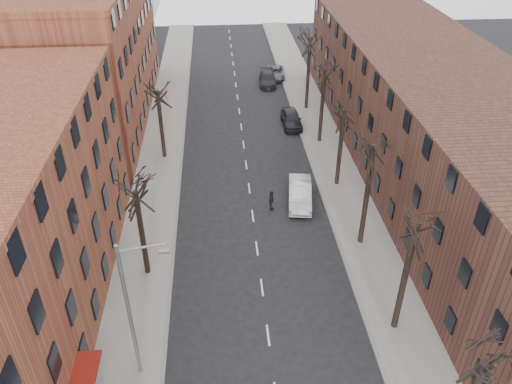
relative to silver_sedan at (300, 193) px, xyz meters
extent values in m
cube|color=gray|center=(-11.99, 9.40, -0.77)|extent=(4.00, 90.00, 0.15)
cube|color=gray|center=(4.01, 9.40, -0.77)|extent=(4.00, 90.00, 0.15)
cube|color=brown|center=(-19.99, 18.40, 6.15)|extent=(12.00, 28.00, 14.00)
cube|color=#4E3024|center=(12.01, 4.40, 4.15)|extent=(12.00, 50.00, 10.00)
cylinder|color=slate|center=(-11.19, -15.60, 3.65)|extent=(0.20, 0.20, 9.00)
cylinder|color=slate|center=(-10.09, -15.60, 7.95)|extent=(2.39, 0.12, 0.46)
cube|color=slate|center=(-9.09, -15.60, 7.65)|extent=(0.50, 0.22, 0.14)
imported|color=silver|center=(0.00, 0.00, 0.00)|extent=(2.47, 5.35, 1.70)
imported|color=black|center=(1.31, 14.24, -0.04)|extent=(1.97, 4.78, 1.62)
imported|color=black|center=(-0.01, 26.19, -0.13)|extent=(2.24, 5.02, 1.43)
imported|color=#55585C|center=(1.31, 28.52, -0.20)|extent=(2.49, 4.79, 1.29)
imported|color=black|center=(-2.44, -0.87, 0.03)|extent=(0.65, 1.10, 1.76)
camera|label=1|loc=(-6.32, -33.38, 22.49)|focal=35.00mm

